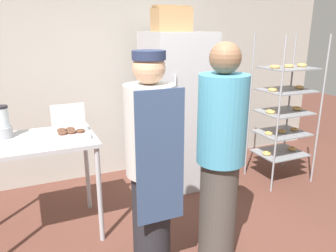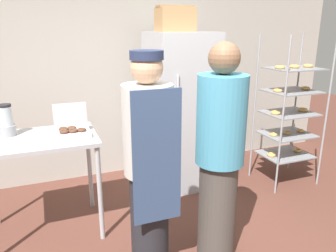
{
  "view_description": "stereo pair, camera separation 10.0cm",
  "coord_description": "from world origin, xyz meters",
  "px_view_note": "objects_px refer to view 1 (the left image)",
  "views": [
    {
      "loc": [
        -0.98,
        -1.72,
        1.86
      ],
      "look_at": [
        0.06,
        0.67,
        1.07
      ],
      "focal_mm": 35.0,
      "sensor_mm": 36.0,
      "label": 1
    },
    {
      "loc": [
        -0.89,
        -1.76,
        1.86
      ],
      "look_at": [
        0.06,
        0.67,
        1.07
      ],
      "focal_mm": 35.0,
      "sensor_mm": 36.0,
      "label": 2
    }
  ],
  "objects_px": {
    "donut_box": "(71,132)",
    "blender_pitcher": "(3,124)",
    "refrigerator": "(177,112)",
    "person_baker": "(151,165)",
    "baking_rack": "(284,111)",
    "person_customer": "(220,156)",
    "cardboard_storage_box": "(171,19)"
  },
  "relations": [
    {
      "from": "person_baker",
      "to": "refrigerator",
      "type": "bearing_deg",
      "value": 57.94
    },
    {
      "from": "baking_rack",
      "to": "donut_box",
      "type": "xyz_separation_m",
      "value": [
        -2.53,
        -0.13,
        0.09
      ]
    },
    {
      "from": "blender_pitcher",
      "to": "person_baker",
      "type": "relative_size",
      "value": 0.17
    },
    {
      "from": "blender_pitcher",
      "to": "person_customer",
      "type": "xyz_separation_m",
      "value": [
        1.54,
        -1.05,
        -0.16
      ]
    },
    {
      "from": "donut_box",
      "to": "blender_pitcher",
      "type": "bearing_deg",
      "value": 157.61
    },
    {
      "from": "blender_pitcher",
      "to": "person_customer",
      "type": "distance_m",
      "value": 1.87
    },
    {
      "from": "donut_box",
      "to": "cardboard_storage_box",
      "type": "relative_size",
      "value": 0.75
    },
    {
      "from": "refrigerator",
      "to": "baking_rack",
      "type": "distance_m",
      "value": 1.31
    },
    {
      "from": "cardboard_storage_box",
      "to": "person_baker",
      "type": "bearing_deg",
      "value": -119.91
    },
    {
      "from": "baking_rack",
      "to": "person_customer",
      "type": "bearing_deg",
      "value": -147.52
    },
    {
      "from": "person_baker",
      "to": "person_customer",
      "type": "height_order",
      "value": "person_customer"
    },
    {
      "from": "refrigerator",
      "to": "person_baker",
      "type": "distance_m",
      "value": 1.56
    },
    {
      "from": "donut_box",
      "to": "person_customer",
      "type": "distance_m",
      "value": 1.31
    },
    {
      "from": "baking_rack",
      "to": "blender_pitcher",
      "type": "distance_m",
      "value": 3.06
    },
    {
      "from": "baking_rack",
      "to": "person_customer",
      "type": "height_order",
      "value": "baking_rack"
    },
    {
      "from": "donut_box",
      "to": "person_baker",
      "type": "bearing_deg",
      "value": -58.83
    },
    {
      "from": "donut_box",
      "to": "person_baker",
      "type": "height_order",
      "value": "person_baker"
    },
    {
      "from": "cardboard_storage_box",
      "to": "donut_box",
      "type": "bearing_deg",
      "value": -156.65
    },
    {
      "from": "baking_rack",
      "to": "person_baker",
      "type": "relative_size",
      "value": 1.04
    },
    {
      "from": "blender_pitcher",
      "to": "person_baker",
      "type": "xyz_separation_m",
      "value": [
        0.99,
        -0.98,
        -0.17
      ]
    },
    {
      "from": "blender_pitcher",
      "to": "cardboard_storage_box",
      "type": "bearing_deg",
      "value": 9.78
    },
    {
      "from": "refrigerator",
      "to": "person_baker",
      "type": "height_order",
      "value": "refrigerator"
    },
    {
      "from": "refrigerator",
      "to": "blender_pitcher",
      "type": "distance_m",
      "value": 1.86
    },
    {
      "from": "baking_rack",
      "to": "person_baker",
      "type": "height_order",
      "value": "baking_rack"
    },
    {
      "from": "blender_pitcher",
      "to": "cardboard_storage_box",
      "type": "xyz_separation_m",
      "value": [
        1.73,
        0.3,
        0.88
      ]
    },
    {
      "from": "donut_box",
      "to": "person_baker",
      "type": "xyz_separation_m",
      "value": [
        0.46,
        -0.76,
        -0.09
      ]
    },
    {
      "from": "donut_box",
      "to": "person_customer",
      "type": "relative_size",
      "value": 0.17
    },
    {
      "from": "refrigerator",
      "to": "cardboard_storage_box",
      "type": "relative_size",
      "value": 4.59
    },
    {
      "from": "refrigerator",
      "to": "cardboard_storage_box",
      "type": "distance_m",
      "value": 1.04
    },
    {
      "from": "refrigerator",
      "to": "person_customer",
      "type": "relative_size",
      "value": 1.03
    },
    {
      "from": "blender_pitcher",
      "to": "refrigerator",
      "type": "bearing_deg",
      "value": 10.54
    },
    {
      "from": "refrigerator",
      "to": "cardboard_storage_box",
      "type": "bearing_deg",
      "value": -155.89
    }
  ]
}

